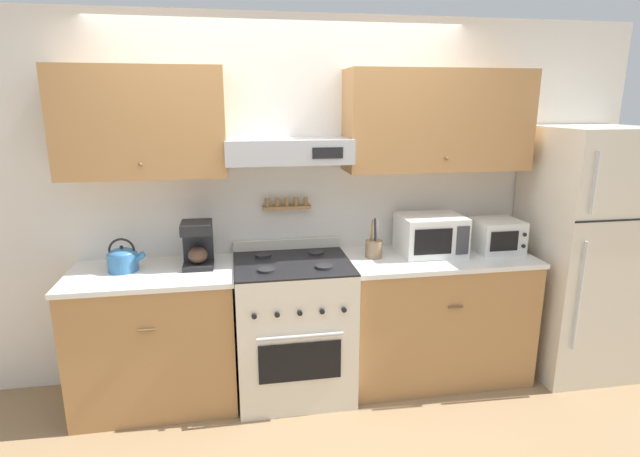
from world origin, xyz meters
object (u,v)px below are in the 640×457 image
object	(u,v)px
tea_kettle	(123,259)
utensil_crock	(374,248)
toaster_oven	(496,235)
coffee_maker	(198,243)
microwave	(431,235)
stove_range	(293,327)
refrigerator	(583,252)

from	to	relation	value
tea_kettle	utensil_crock	size ratio (longest dim) A/B	0.87
toaster_oven	coffee_maker	bearing A→B (deg)	179.19
coffee_maker	microwave	size ratio (longest dim) A/B	0.68
stove_range	utensil_crock	xyz separation A→B (m)	(0.58, 0.07, 0.52)
refrigerator	tea_kettle	xyz separation A→B (m)	(-3.22, 0.09, 0.10)
refrigerator	coffee_maker	xyz separation A→B (m)	(-2.76, 0.12, 0.17)
stove_range	utensil_crock	distance (m)	0.78
stove_range	refrigerator	world-z (taller)	refrigerator
stove_range	tea_kettle	xyz separation A→B (m)	(-1.08, 0.07, 0.53)
refrigerator	utensil_crock	bearing A→B (deg)	176.54
stove_range	utensil_crock	world-z (taller)	utensil_crock
stove_range	microwave	xyz separation A→B (m)	(1.00, 0.09, 0.59)
stove_range	microwave	distance (m)	1.16
tea_kettle	toaster_oven	bearing A→B (deg)	-0.04
refrigerator	tea_kettle	bearing A→B (deg)	178.32
coffee_maker	utensil_crock	bearing A→B (deg)	-1.35
refrigerator	microwave	world-z (taller)	refrigerator
coffee_maker	toaster_oven	size ratio (longest dim) A/B	0.94
refrigerator	microwave	size ratio (longest dim) A/B	4.10
utensil_crock	microwave	bearing A→B (deg)	2.43
stove_range	microwave	size ratio (longest dim) A/B	2.29
refrigerator	utensil_crock	world-z (taller)	refrigerator
coffee_maker	microwave	world-z (taller)	coffee_maker
stove_range	coffee_maker	bearing A→B (deg)	170.96
coffee_maker	microwave	distance (m)	1.61
refrigerator	utensil_crock	xyz separation A→B (m)	(-1.56, 0.09, 0.08)
tea_kettle	toaster_oven	distance (m)	2.58
tea_kettle	utensil_crock	distance (m)	1.66
refrigerator	toaster_oven	size ratio (longest dim) A/B	5.67
tea_kettle	utensil_crock	xyz separation A→B (m)	(1.66, 0.00, -0.01)
tea_kettle	utensil_crock	bearing A→B (deg)	0.00
stove_range	refrigerator	xyz separation A→B (m)	(2.14, -0.03, 0.43)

